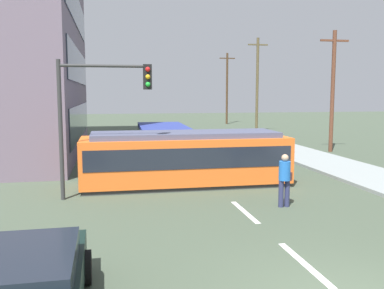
{
  "coord_description": "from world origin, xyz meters",
  "views": [
    {
      "loc": [
        -3.94,
        -5.96,
        3.54
      ],
      "look_at": [
        -0.92,
        9.59,
        1.64
      ],
      "focal_mm": 39.91,
      "sensor_mm": 36.0,
      "label": 1
    }
  ],
  "objects_px": {
    "utility_pole_far": "(257,84)",
    "parked_sedan_near": "(20,286)",
    "utility_pole_mid": "(333,89)",
    "streetcar_tram": "(185,158)",
    "city_bus": "(163,139)",
    "traffic_light_mast": "(99,101)",
    "utility_pole_distant": "(227,87)",
    "pedestrian_crossing": "(285,177)"
  },
  "relations": [
    {
      "from": "traffic_light_mast",
      "to": "utility_pole_mid",
      "type": "xyz_separation_m",
      "value": [
        13.58,
        9.22,
        0.52
      ]
    },
    {
      "from": "streetcar_tram",
      "to": "traffic_light_mast",
      "type": "relative_size",
      "value": 1.71
    },
    {
      "from": "traffic_light_mast",
      "to": "utility_pole_distant",
      "type": "distance_m",
      "value": 36.32
    },
    {
      "from": "utility_pole_mid",
      "to": "utility_pole_far",
      "type": "distance_m",
      "value": 12.59
    },
    {
      "from": "streetcar_tram",
      "to": "city_bus",
      "type": "bearing_deg",
      "value": 89.99
    },
    {
      "from": "utility_pole_mid",
      "to": "traffic_light_mast",
      "type": "bearing_deg",
      "value": -145.81
    },
    {
      "from": "utility_pole_far",
      "to": "pedestrian_crossing",
      "type": "bearing_deg",
      "value": -107.6
    },
    {
      "from": "pedestrian_crossing",
      "to": "utility_pole_far",
      "type": "distance_m",
      "value": 25.48
    },
    {
      "from": "city_bus",
      "to": "utility_pole_distant",
      "type": "relative_size",
      "value": 0.72
    },
    {
      "from": "utility_pole_mid",
      "to": "streetcar_tram",
      "type": "bearing_deg",
      "value": -143.58
    },
    {
      "from": "pedestrian_crossing",
      "to": "traffic_light_mast",
      "type": "relative_size",
      "value": 0.36
    },
    {
      "from": "streetcar_tram",
      "to": "utility_pole_far",
      "type": "distance_m",
      "value": 22.87
    },
    {
      "from": "utility_pole_far",
      "to": "utility_pole_distant",
      "type": "distance_m",
      "value": 11.79
    },
    {
      "from": "streetcar_tram",
      "to": "pedestrian_crossing",
      "type": "bearing_deg",
      "value": -57.06
    },
    {
      "from": "utility_pole_far",
      "to": "parked_sedan_near",
      "type": "bearing_deg",
      "value": -115.78
    },
    {
      "from": "streetcar_tram",
      "to": "pedestrian_crossing",
      "type": "distance_m",
      "value": 4.55
    },
    {
      "from": "streetcar_tram",
      "to": "utility_pole_far",
      "type": "relative_size",
      "value": 0.94
    },
    {
      "from": "city_bus",
      "to": "utility_pole_mid",
      "type": "distance_m",
      "value": 10.78
    },
    {
      "from": "streetcar_tram",
      "to": "utility_pole_mid",
      "type": "height_order",
      "value": "utility_pole_mid"
    },
    {
      "from": "parked_sedan_near",
      "to": "utility_pole_distant",
      "type": "height_order",
      "value": "utility_pole_distant"
    },
    {
      "from": "parked_sedan_near",
      "to": "streetcar_tram",
      "type": "bearing_deg",
      "value": 65.84
    },
    {
      "from": "streetcar_tram",
      "to": "utility_pole_distant",
      "type": "distance_m",
      "value": 33.9
    },
    {
      "from": "traffic_light_mast",
      "to": "utility_pole_far",
      "type": "height_order",
      "value": "utility_pole_far"
    },
    {
      "from": "utility_pole_far",
      "to": "utility_pole_distant",
      "type": "relative_size",
      "value": 1.03
    },
    {
      "from": "city_bus",
      "to": "utility_pole_distant",
      "type": "distance_m",
      "value": 27.35
    },
    {
      "from": "utility_pole_far",
      "to": "utility_pole_distant",
      "type": "bearing_deg",
      "value": 87.42
    },
    {
      "from": "traffic_light_mast",
      "to": "utility_pole_distant",
      "type": "relative_size",
      "value": 0.57
    },
    {
      "from": "streetcar_tram",
      "to": "utility_pole_mid",
      "type": "distance_m",
      "value": 13.21
    },
    {
      "from": "streetcar_tram",
      "to": "parked_sedan_near",
      "type": "height_order",
      "value": "streetcar_tram"
    },
    {
      "from": "pedestrian_crossing",
      "to": "utility_pole_mid",
      "type": "bearing_deg",
      "value": 55.4
    },
    {
      "from": "streetcar_tram",
      "to": "city_bus",
      "type": "xyz_separation_m",
      "value": [
        0.0,
        7.05,
        -0.03
      ]
    },
    {
      "from": "pedestrian_crossing",
      "to": "parked_sedan_near",
      "type": "distance_m",
      "value": 8.83
    },
    {
      "from": "streetcar_tram",
      "to": "utility_pole_distant",
      "type": "bearing_deg",
      "value": 71.63
    },
    {
      "from": "pedestrian_crossing",
      "to": "utility_pole_distant",
      "type": "bearing_deg",
      "value": 77.17
    },
    {
      "from": "parked_sedan_near",
      "to": "utility_pole_far",
      "type": "relative_size",
      "value": 0.49
    },
    {
      "from": "city_bus",
      "to": "pedestrian_crossing",
      "type": "xyz_separation_m",
      "value": [
        2.47,
        -10.86,
        -0.1
      ]
    },
    {
      "from": "utility_pole_mid",
      "to": "utility_pole_far",
      "type": "height_order",
      "value": "utility_pole_far"
    },
    {
      "from": "city_bus",
      "to": "utility_pole_far",
      "type": "relative_size",
      "value": 0.7
    },
    {
      "from": "parked_sedan_near",
      "to": "city_bus",
      "type": "bearing_deg",
      "value": 75.55
    },
    {
      "from": "city_bus",
      "to": "traffic_light_mast",
      "type": "xyz_separation_m",
      "value": [
        -3.18,
        -8.6,
        2.25
      ]
    },
    {
      "from": "city_bus",
      "to": "utility_pole_distant",
      "type": "bearing_deg",
      "value": 66.94
    },
    {
      "from": "traffic_light_mast",
      "to": "utility_pole_far",
      "type": "bearing_deg",
      "value": 58.64
    }
  ]
}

